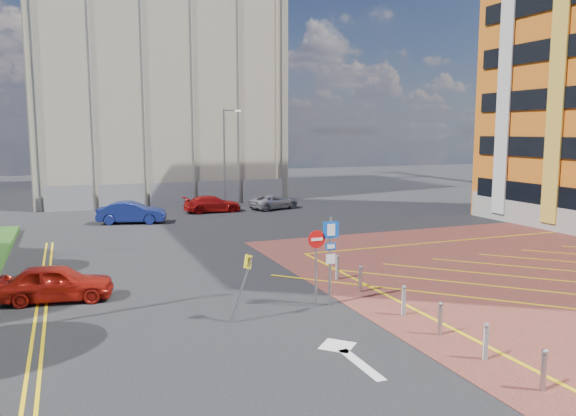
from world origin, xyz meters
TOP-DOWN VIEW (x-y plane):
  - ground at (0.00, 0.00)m, footprint 140.00×140.00m
  - lamp_back at (4.08, 28.00)m, footprint 1.53×0.16m
  - sign_cluster at (0.30, 0.98)m, footprint 1.17×0.12m
  - warning_sign at (-2.89, 0.43)m, footprint 0.83×0.43m
  - bollard_row at (2.30, -1.67)m, footprint 0.14×11.14m
  - construction_building at (0.00, 40.00)m, footprint 21.20×19.20m
  - construction_fence at (1.00, 30.00)m, footprint 21.60×0.06m
  - car_red_left at (-8.65, 5.16)m, footprint 4.23×2.22m
  - car_blue_back at (-4.10, 22.22)m, footprint 4.74×2.72m
  - car_red_back at (2.28, 25.35)m, footprint 4.42×1.81m
  - car_silver_back at (7.31, 25.23)m, footprint 4.52×3.08m

SIDE VIEW (x-z plane):
  - ground at x=0.00m, z-range 0.00..0.00m
  - bollard_row at x=2.30m, z-range 0.02..0.92m
  - car_silver_back at x=7.31m, z-range 0.00..1.15m
  - car_red_back at x=2.28m, z-range 0.00..1.28m
  - car_red_left at x=-8.65m, z-range 0.00..1.37m
  - car_blue_back at x=-4.10m, z-range 0.00..1.48m
  - construction_fence at x=1.00m, z-range 0.00..2.00m
  - warning_sign at x=-2.89m, z-range 0.31..2.55m
  - sign_cluster at x=0.30m, z-range 0.35..3.55m
  - lamp_back at x=4.08m, z-range 0.36..8.36m
  - construction_building at x=0.00m, z-range 0.00..22.00m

